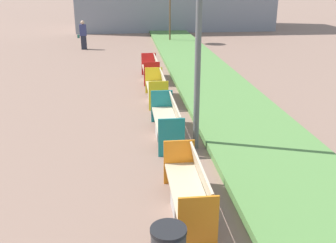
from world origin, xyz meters
The scene contains 6 objects.
planter_grass_strip centered at (3.20, 12.00, 0.09)m, with size 2.80×120.00×0.18m.
bench_orange_frame centered at (0.94, 7.63, 0.37)m, with size 0.65×2.17×0.94m.
bench_teal_frame centered at (0.94, 11.17, 0.38)m, with size 0.65×2.42×0.94m.
bench_yellow_frame centered at (0.94, 14.41, 0.37)m, with size 0.65×2.04×0.94m.
bench_red_frame centered at (0.94, 17.34, 0.36)m, with size 0.65×1.93×0.94m.
pedestrian_walking centered at (-2.47, 25.10, 0.83)m, with size 0.53×0.24×1.64m.
Camera 1 is at (-0.10, 1.63, 3.96)m, focal length 42.00 mm.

